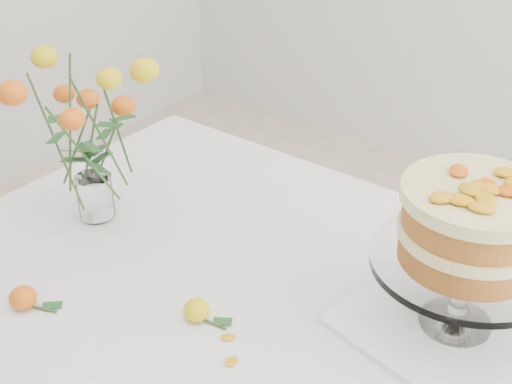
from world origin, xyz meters
TOP-DOWN VIEW (x-y plane):
  - table at (0.00, 0.00)m, footprint 1.43×0.93m
  - napkin at (0.27, 0.11)m, footprint 0.38×0.38m
  - cake_stand at (0.27, 0.11)m, footprint 0.31×0.31m
  - rose_vase at (-0.48, -0.02)m, footprint 0.31×0.31m
  - loose_rose_near at (-0.09, -0.13)m, footprint 0.08×0.05m
  - loose_rose_far at (-0.35, -0.30)m, footprint 0.08×0.05m
  - stray_petal_a at (-0.12, -0.10)m, footprint 0.03×0.02m
  - stray_petal_b at (-0.02, -0.14)m, footprint 0.03×0.02m
  - stray_petal_c at (0.02, -0.18)m, footprint 0.03×0.02m

SIDE VIEW (x-z plane):
  - table at x=0.00m, z-range 0.30..1.05m
  - stray_petal_a at x=-0.12m, z-range 0.76..0.76m
  - stray_petal_b at x=-0.02m, z-range 0.76..0.76m
  - stray_petal_c at x=0.02m, z-range 0.76..0.76m
  - napkin at x=0.27m, z-range 0.76..0.77m
  - loose_rose_near at x=-0.09m, z-range 0.76..0.79m
  - loose_rose_far at x=-0.35m, z-range 0.76..0.80m
  - cake_stand at x=0.27m, z-range 0.81..1.09m
  - rose_vase at x=-0.48m, z-range 0.79..1.18m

